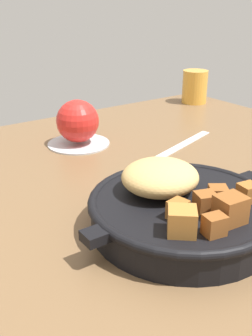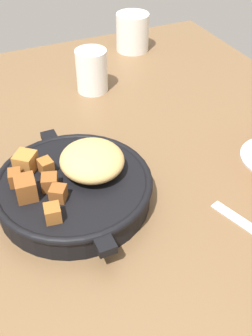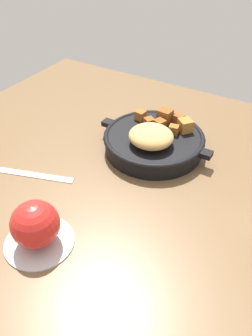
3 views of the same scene
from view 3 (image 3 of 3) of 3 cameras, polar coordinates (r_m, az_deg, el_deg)
ground_plane at (r=73.32cm, az=2.12°, el=-1.96°), size 110.89×89.34×2.40cm
cast_iron_skillet at (r=78.27cm, az=4.71°, el=4.72°), size 27.59×23.28×8.04cm
saucer_plate at (r=61.47cm, az=-14.35°, el=-11.87°), size 12.05×12.05×0.60cm
red_apple at (r=58.22cm, az=-15.03°, el=-9.11°), size 8.19×8.19×8.19cm
butter_knife at (r=75.92cm, az=-16.66°, el=-0.86°), size 21.31×8.21×0.36cm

